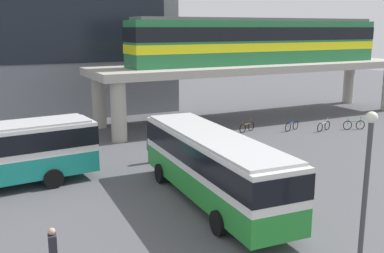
{
  "coord_description": "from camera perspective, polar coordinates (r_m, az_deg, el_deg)",
  "views": [
    {
      "loc": [
        -9.69,
        -15.23,
        7.85
      ],
      "look_at": [
        1.98,
        7.72,
        2.2
      ],
      "focal_mm": 42.23,
      "sensor_mm": 36.0,
      "label": 1
    }
  ],
  "objects": [
    {
      "name": "ground_plane",
      "position": [
        28.14,
        -5.72,
        -3.88
      ],
      "size": [
        120.0,
        120.0,
        0.0
      ],
      "primitive_type": "plane",
      "color": "#515156"
    },
    {
      "name": "elevated_platform",
      "position": [
        39.92,
        8.35,
        6.93
      ],
      "size": [
        29.39,
        6.64,
        4.81
      ],
      "color": "#ADA89E",
      "rests_on": "ground_plane"
    },
    {
      "name": "train",
      "position": [
        39.86,
        8.68,
        10.7
      ],
      "size": [
        23.75,
        2.96,
        3.84
      ],
      "color": "#26723F",
      "rests_on": "elevated_platform"
    },
    {
      "name": "bus_main",
      "position": [
        20.36,
        2.58,
        -4.36
      ],
      "size": [
        3.21,
        11.17,
        3.22
      ],
      "color": "#268C33",
      "rests_on": "ground_plane"
    },
    {
      "name": "bicycle_silver",
      "position": [
        36.47,
        16.29,
        0.02
      ],
      "size": [
        1.74,
        0.55,
        1.04
      ],
      "color": "black",
      "rests_on": "ground_plane"
    },
    {
      "name": "bicycle_orange",
      "position": [
        32.22,
        1.16,
        -1.06
      ],
      "size": [
        1.78,
        0.32,
        1.04
      ],
      "color": "black",
      "rests_on": "ground_plane"
    },
    {
      "name": "bicycle_green",
      "position": [
        37.75,
        19.77,
        0.2
      ],
      "size": [
        1.69,
        0.7,
        1.04
      ],
      "color": "black",
      "rests_on": "ground_plane"
    },
    {
      "name": "bicycle_blue",
      "position": [
        36.0,
        12.5,
        0.07
      ],
      "size": [
        1.72,
        0.61,
        1.04
      ],
      "color": "black",
      "rests_on": "ground_plane"
    },
    {
      "name": "bicycle_red",
      "position": [
        30.29,
        -0.48,
        -1.93
      ],
      "size": [
        1.79,
        0.25,
        1.04
      ],
      "color": "black",
      "rests_on": "ground_plane"
    },
    {
      "name": "bicycle_brown",
      "position": [
        34.93,
        6.95,
        -0.09
      ],
      "size": [
        1.71,
        0.64,
        1.04
      ],
      "color": "black",
      "rests_on": "ground_plane"
    },
    {
      "name": "pedestrian_at_kerb",
      "position": [
        26.78,
        -5.23,
        -3.05
      ],
      "size": [
        0.46,
        0.36,
        1.6
      ],
      "color": "#724C8C",
      "rests_on": "ground_plane"
    },
    {
      "name": "lamp_post",
      "position": [
        14.96,
        21.15,
        -6.38
      ],
      "size": [
        0.36,
        0.36,
        5.41
      ],
      "color": "#3F3F44",
      "rests_on": "ground_plane"
    }
  ]
}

